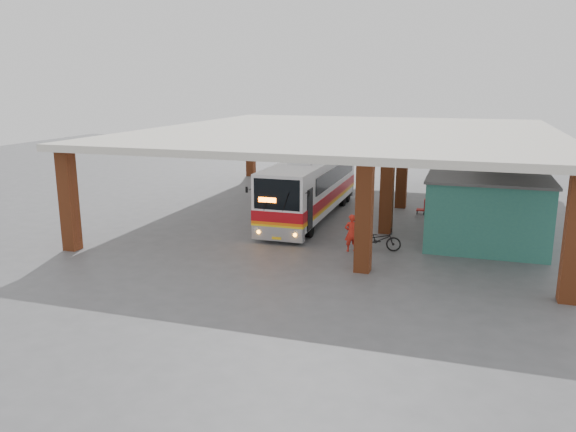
# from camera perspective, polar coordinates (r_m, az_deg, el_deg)

# --- Properties ---
(ground) EXTENTS (90.00, 90.00, 0.00)m
(ground) POSITION_cam_1_polar(r_m,az_deg,el_deg) (25.27, 2.11, -2.83)
(ground) COLOR #515154
(ground) RESTS_ON ground
(brick_columns) EXTENTS (20.10, 21.60, 4.35)m
(brick_columns) POSITION_cam_1_polar(r_m,az_deg,el_deg) (29.23, 7.53, 3.65)
(brick_columns) COLOR #9B4721
(brick_columns) RESTS_ON ground
(canopy_roof) EXTENTS (21.00, 23.00, 0.30)m
(canopy_roof) POSITION_cam_1_polar(r_m,az_deg,el_deg) (30.58, 6.46, 8.50)
(canopy_roof) COLOR beige
(canopy_roof) RESTS_ON brick_columns
(shop_building) EXTENTS (5.20, 8.20, 3.11)m
(shop_building) POSITION_cam_1_polar(r_m,az_deg,el_deg) (27.92, 19.43, 1.27)
(shop_building) COLOR #29675E
(shop_building) RESTS_ON ground
(coach_bus) EXTENTS (2.47, 11.51, 3.34)m
(coach_bus) POSITION_cam_1_polar(r_m,az_deg,el_deg) (29.92, 2.34, 2.98)
(coach_bus) COLOR white
(coach_bus) RESTS_ON ground
(motorcycle) EXTENTS (1.92, 0.81, 0.98)m
(motorcycle) POSITION_cam_1_polar(r_m,az_deg,el_deg) (24.44, 9.24, -2.36)
(motorcycle) COLOR black
(motorcycle) RESTS_ON ground
(pedestrian) EXTENTS (0.71, 0.62, 1.62)m
(pedestrian) POSITION_cam_1_polar(r_m,az_deg,el_deg) (24.08, 6.44, -1.72)
(pedestrian) COLOR red
(pedestrian) RESTS_ON ground
(red_chair) EXTENTS (0.46, 0.46, 0.87)m
(red_chair) POSITION_cam_1_polar(r_m,az_deg,el_deg) (31.69, 13.53, 0.88)
(red_chair) COLOR red
(red_chair) RESTS_ON ground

